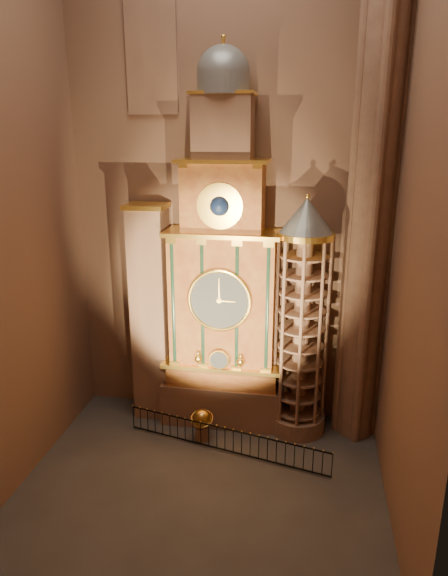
% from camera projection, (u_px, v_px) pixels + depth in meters
% --- Properties ---
extents(floor, '(14.00, 14.00, 0.00)m').
position_uv_depth(floor, '(202.00, 486.00, 19.97)').
color(floor, '#383330').
rests_on(floor, ground).
extents(wall_back, '(22.00, 0.00, 22.00)m').
position_uv_depth(wall_back, '(227.00, 184.00, 22.39)').
color(wall_back, brown).
rests_on(wall_back, floor).
extents(wall_left, '(0.00, 22.00, 22.00)m').
position_uv_depth(wall_left, '(1.00, 198.00, 17.88)').
color(wall_left, brown).
rests_on(wall_left, floor).
extents(wall_right, '(0.00, 22.00, 22.00)m').
position_uv_depth(wall_right, '(422.00, 207.00, 15.61)').
color(wall_right, brown).
rests_on(wall_right, floor).
extents(astronomical_clock, '(5.60, 2.41, 16.70)m').
position_uv_depth(astronomical_clock, '(223.00, 285.00, 22.69)').
color(astronomical_clock, '#8C634C').
rests_on(astronomical_clock, floor).
extents(portrait_tower, '(1.80, 1.60, 10.20)m').
position_uv_depth(portrait_tower, '(151.00, 313.00, 23.70)').
color(portrait_tower, '#8C634C').
rests_on(portrait_tower, floor).
extents(stair_turret, '(2.50, 2.50, 10.80)m').
position_uv_depth(stair_turret, '(302.00, 322.00, 22.29)').
color(stair_turret, '#8C634C').
rests_on(stair_turret, floor).
extents(gothic_pier, '(2.04, 2.04, 22.00)m').
position_uv_depth(gothic_pier, '(374.00, 189.00, 20.46)').
color(gothic_pier, '#8C634C').
rests_on(gothic_pier, floor).
extents(stained_glass_window, '(2.20, 0.14, 5.20)m').
position_uv_depth(stained_glass_window, '(151.00, 48.00, 21.22)').
color(stained_glass_window, navy).
rests_on(stained_glass_window, wall_back).
extents(celestial_globe, '(1.05, 0.99, 1.47)m').
position_uv_depth(celestial_globe, '(202.00, 422.00, 22.72)').
color(celestial_globe, '#8C634C').
rests_on(celestial_globe, floor).
extents(iron_railing, '(8.93, 2.16, 1.12)m').
position_uv_depth(iron_railing, '(225.00, 440.00, 21.89)').
color(iron_railing, black).
rests_on(iron_railing, floor).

